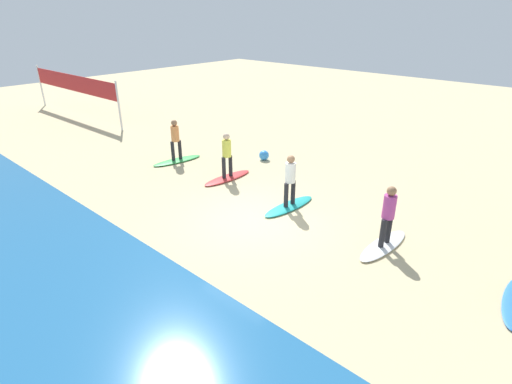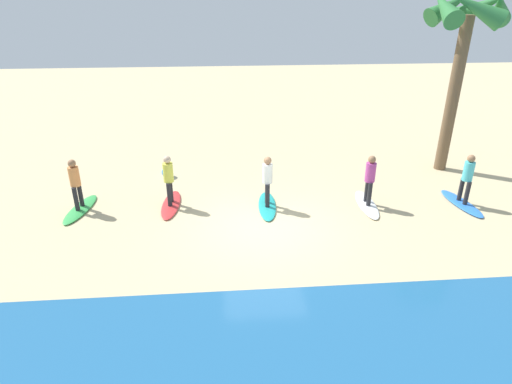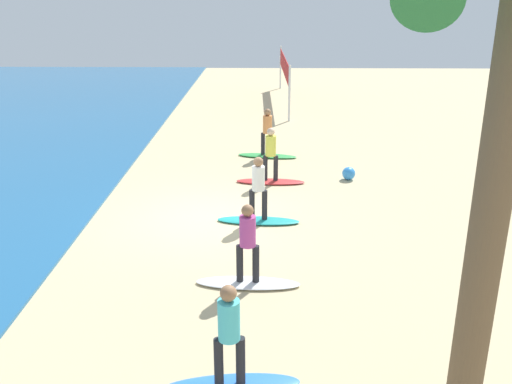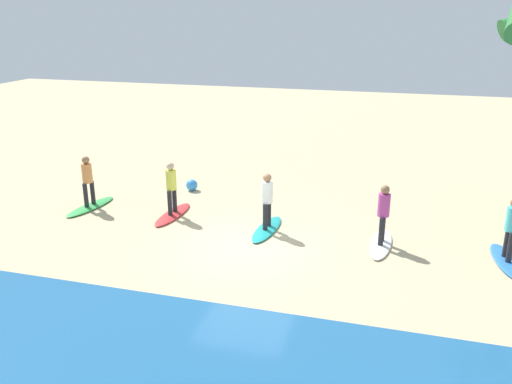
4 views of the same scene
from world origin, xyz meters
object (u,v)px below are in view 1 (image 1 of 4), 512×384
surfboard_green (177,160)px  surfboard_white (383,245)px  surfer_white (389,212)px  surfer_teal (290,177)px  surfer_red (227,152)px  surfer_green (175,137)px  volleyball_net (74,85)px  beach_ball (264,155)px  surfboard_teal (289,206)px  surfboard_red (228,178)px

surfboard_green → surfboard_white: bearing=96.8°
surfer_white → surfer_teal: bearing=-3.0°
surfer_red → surfboard_green: size_ratio=0.78×
surfer_teal → surfer_red: bearing=-6.2°
surfer_green → volleyball_net: bearing=-5.1°
surfboard_white → surfer_white: (0.00, 0.00, 0.99)m
beach_ball → surfer_red: bearing=98.4°
surfboard_teal → surfer_teal: size_ratio=1.28×
surfboard_white → surfer_red: bearing=-91.8°
surfer_red → volleyball_net: (13.20, -0.83, 0.75)m
surfer_red → volleyball_net: size_ratio=0.18×
surfer_white → surfboard_teal: size_ratio=0.78×
surfboard_teal → surfer_teal: (0.00, 0.00, 0.99)m
surfboard_red → surfboard_white: bearing=88.3°
surfboard_red → surfer_red: size_ratio=1.28×
surfboard_teal → surfboard_red: bearing=-92.3°
surfer_white → surfer_red: same height
volleyball_net → surfboard_green: bearing=174.9°
surfer_teal → beach_ball: 4.53m
surfboard_white → volleyball_net: volleyball_net is taller
surfer_green → volleyball_net: volleyball_net is taller
surfboard_green → surfboard_red: bearing=101.1°
surfboard_white → surfer_white: size_ratio=1.28×
surfer_red → beach_ball: 2.61m
volleyball_net → beach_ball: bearing=-172.8°
surfer_white → volleyball_net: (19.58, -1.34, 0.75)m
surfer_white → surfboard_red: bearing=-4.5°
surfer_green → surfboard_white: bearing=177.4°
surfer_teal → surfboard_green: size_ratio=0.78×
surfboard_green → beach_ball: beach_ball is taller
surfboard_green → surfer_green: bearing=85.4°
surfer_white → beach_ball: (6.73, -2.95, -0.83)m
surfboard_red → surfer_red: 0.99m
surfer_teal → surfboard_red: 3.29m
surfboard_green → volleyball_net: volleyball_net is taller
beach_ball → surfer_white: bearing=156.3°
surfer_red → surfboard_teal: bearing=173.8°
surfer_red → volleyball_net: 13.25m
surfer_white → surfer_teal: (3.25, -0.17, 0.00)m
surfer_white → surfboard_green: surfer_white is taller
surfboard_teal → surfboard_green: bearing=-88.5°
surfer_teal → surfer_white: bearing=177.0°
surfboard_red → beach_ball: beach_ball is taller
surfboard_white → surfboard_red: same height
surfboard_white → surfer_teal: size_ratio=1.28×
surfer_white → beach_ball: 7.40m
surfer_teal → surfboard_green: bearing=-2.4°
surfer_white → surfboard_red: (6.37, -0.51, -0.99)m
surfboard_white → beach_ball: size_ratio=5.19×
surfboard_green → surfer_green: size_ratio=1.28×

